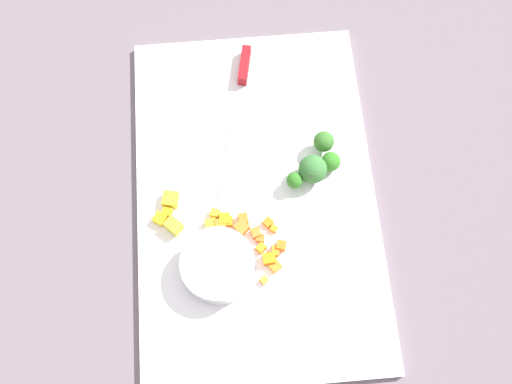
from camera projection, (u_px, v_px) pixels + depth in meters
The scene contains 29 objects.
ground_plane at pixel (256, 197), 0.91m from camera, with size 4.00×4.00×0.00m, color slate.
cutting_board at pixel (256, 196), 0.90m from camera, with size 0.56×0.36×0.01m, color white.
prep_bowl at pixel (218, 266), 0.84m from camera, with size 0.11×0.11×0.04m, color #BAB6BE.
chef_knife at pixel (239, 97), 0.95m from camera, with size 0.29×0.07×0.02m.
carrot_dice_0 at pixel (259, 248), 0.86m from camera, with size 0.01×0.01×0.01m, color orange.
carrot_dice_1 at pixel (261, 238), 0.87m from camera, with size 0.01×0.01×0.01m, color orange.
carrot_dice_2 at pixel (281, 246), 0.86m from camera, with size 0.01×0.01×0.01m, color orange.
carrot_dice_3 at pixel (269, 259), 0.85m from camera, with size 0.02×0.02×0.02m, color orange.
carrot_dice_4 at pixel (262, 280), 0.85m from camera, with size 0.01×0.01×0.01m, color orange.
carrot_dice_5 at pixel (256, 233), 0.87m from camera, with size 0.01×0.01×0.01m, color orange.
carrot_dice_6 at pixel (276, 251), 0.86m from camera, with size 0.01×0.01×0.01m, color orange.
carrot_dice_7 at pixel (243, 219), 0.88m from camera, with size 0.02×0.01×0.01m, color orange.
carrot_dice_8 at pixel (221, 225), 0.87m from camera, with size 0.02×0.02×0.01m, color orange.
carrot_dice_9 at pixel (229, 222), 0.88m from camera, with size 0.01×0.01×0.01m, color orange.
carrot_dice_10 at pixel (242, 228), 0.87m from camera, with size 0.02×0.02×0.01m, color orange.
carrot_dice_11 at pixel (275, 267), 0.85m from camera, with size 0.01×0.01×0.01m, color orange.
carrot_dice_12 at pixel (268, 223), 0.88m from camera, with size 0.01×0.01×0.01m, color orange.
carrot_dice_13 at pixel (274, 229), 0.87m from camera, with size 0.01×0.01×0.01m, color orange.
pepper_dice_0 at pixel (215, 213), 0.88m from camera, with size 0.01×0.01×0.01m, color yellow.
pepper_dice_1 at pixel (211, 224), 0.87m from camera, with size 0.02×0.01×0.01m, color yellow.
pepper_dice_2 at pixel (160, 219), 0.88m from camera, with size 0.02×0.02×0.01m, color yellow.
pepper_dice_3 at pixel (225, 219), 0.88m from camera, with size 0.01×0.02×0.01m, color yellow.
pepper_dice_4 at pixel (171, 196), 0.89m from camera, with size 0.02×0.02×0.02m, color yellow.
pepper_dice_5 at pixel (174, 226), 0.87m from camera, with size 0.02×0.02×0.02m, color yellow.
pepper_dice_6 at pixel (167, 212), 0.88m from camera, with size 0.01×0.01×0.01m, color yellow.
broccoli_floret_0 at pixel (313, 169), 0.88m from camera, with size 0.04×0.04×0.05m.
broccoli_floret_1 at pixel (295, 181), 0.88m from camera, with size 0.02×0.02×0.03m.
broccoli_floret_2 at pixel (324, 142), 0.90m from camera, with size 0.03×0.03×0.04m.
broccoli_floret_3 at pixel (331, 162), 0.90m from camera, with size 0.03×0.03×0.03m.
Camera 1 is at (-0.31, 0.03, 0.85)m, focal length 41.89 mm.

